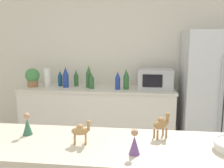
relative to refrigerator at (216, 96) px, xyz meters
The scene contains 17 objects.
wall_back 1.33m from the refrigerator, 161.82° to the left, with size 8.00×0.06×2.55m.
back_counter 1.69m from the refrigerator, behind, with size 2.22×0.63×0.93m.
refrigerator is the anchor object (origin of this frame).
potted_plant 2.60m from the refrigerator, behind, with size 0.21×0.21×0.27m.
paper_towel_roll 2.41m from the refrigerator, behind, with size 0.10×0.10×0.26m.
microwave 0.84m from the refrigerator, behind, with size 0.48×0.37×0.28m.
back_bottle_0 1.72m from the refrigerator, behind, with size 0.08×0.08×0.23m.
back_bottle_1 1.99m from the refrigerator, behind, with size 0.07×0.07×0.25m.
back_bottle_2 2.22m from the refrigerator, behind, with size 0.07×0.07×0.24m.
back_bottle_3 1.34m from the refrigerator, behind, with size 0.07×0.07×0.26m.
back_bottle_4 1.23m from the refrigerator, behind, with size 0.08×0.08×0.29m.
back_bottle_5 1.78m from the refrigerator, behind, with size 0.08×0.08×0.32m.
back_bottle_6 2.11m from the refrigerator, behind, with size 0.08×0.08×0.30m.
camel_figurine 2.42m from the refrigerator, 124.61° to the right, with size 0.13×0.08×0.16m.
camel_figurine_second 2.02m from the refrigerator, 115.39° to the right, with size 0.13×0.11×0.17m.
wise_man_figurine_crimson 2.59m from the refrigerator, 133.40° to the right, with size 0.07×0.07×0.16m.
wise_man_figurine_purple 2.34m from the refrigerator, 116.28° to the right, with size 0.06×0.06×0.15m.
Camera 1 is at (0.21, -1.10, 1.62)m, focal length 40.00 mm.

